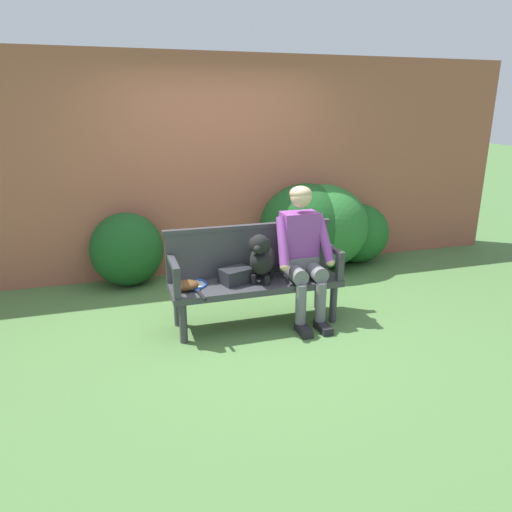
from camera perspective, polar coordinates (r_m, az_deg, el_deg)
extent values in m
plane|color=#4C753D|center=(4.63, 0.00, -8.10)|extent=(40.00, 40.00, 0.00)
cube|color=#9E5642|center=(5.96, -5.18, 10.72)|extent=(8.00, 0.30, 2.61)
ellipsoid|color=#1E5B23|center=(6.46, 12.12, 2.72)|extent=(0.84, 0.76, 0.79)
ellipsoid|color=#194C1E|center=(5.67, -15.30, 0.77)|extent=(0.83, 0.73, 0.86)
ellipsoid|color=#286B2D|center=(6.11, 7.93, 3.52)|extent=(1.20, 1.09, 1.08)
ellipsoid|color=#194C1E|center=(6.03, 6.02, 3.48)|extent=(1.18, 1.12, 1.10)
cube|color=#38383D|center=(4.47, 0.00, -3.43)|extent=(1.61, 0.48, 0.06)
cylinder|color=#38383D|center=(4.25, -8.76, -7.98)|extent=(0.07, 0.07, 0.37)
cylinder|color=#38383D|center=(4.65, 9.29, -5.70)|extent=(0.07, 0.07, 0.37)
cylinder|color=#38383D|center=(4.57, -9.45, -6.10)|extent=(0.07, 0.07, 0.37)
cylinder|color=#38383D|center=(4.95, 7.46, -4.15)|extent=(0.07, 0.07, 0.37)
cube|color=#38383D|center=(4.57, -0.77, 0.52)|extent=(1.61, 0.05, 0.46)
cube|color=#38383D|center=(4.51, -0.79, 3.56)|extent=(1.65, 0.06, 0.04)
cube|color=#38383D|center=(4.08, -9.51, -3.50)|extent=(0.06, 0.06, 0.24)
cube|color=#38383D|center=(4.22, -9.99, -0.79)|extent=(0.06, 0.48, 0.04)
cube|color=#38383D|center=(4.52, 10.09, -1.45)|extent=(0.06, 0.06, 0.24)
cube|color=#38383D|center=(4.65, 9.07, 0.95)|extent=(0.06, 0.48, 0.04)
cube|color=black|center=(4.43, 5.73, -8.89)|extent=(0.10, 0.24, 0.07)
cylinder|color=slate|center=(4.41, 5.42, -5.81)|extent=(0.10, 0.10, 0.38)
cylinder|color=slate|center=(4.45, 4.76, -2.08)|extent=(0.15, 0.31, 0.15)
cube|color=black|center=(4.51, 8.11, -8.51)|extent=(0.10, 0.24, 0.07)
cylinder|color=slate|center=(4.48, 7.80, -5.48)|extent=(0.10, 0.10, 0.38)
cylinder|color=slate|center=(4.52, 7.11, -1.82)|extent=(0.15, 0.31, 0.15)
cube|color=slate|center=(4.61, 5.21, -1.10)|extent=(0.32, 0.24, 0.20)
cube|color=#843D93|center=(4.55, 5.20, 2.08)|extent=(0.34, 0.22, 0.52)
cylinder|color=#843D93|center=(4.37, 3.22, 1.74)|extent=(0.14, 0.32, 0.45)
sphere|color=#DBB28E|center=(4.32, 3.46, -1.24)|extent=(0.09, 0.09, 0.09)
cylinder|color=#843D93|center=(4.53, 8.22, 2.14)|extent=(0.14, 0.32, 0.45)
sphere|color=#DBB28E|center=(4.50, 8.96, -0.67)|extent=(0.09, 0.09, 0.09)
sphere|color=#DBB28E|center=(4.45, 5.44, 7.11)|extent=(0.20, 0.20, 0.20)
ellipsoid|color=tan|center=(4.45, 5.41, 7.51)|extent=(0.21, 0.21, 0.14)
cylinder|color=black|center=(4.37, -0.31, -2.85)|extent=(0.05, 0.05, 0.09)
cylinder|color=black|center=(4.34, 1.35, -2.97)|extent=(0.05, 0.05, 0.09)
cylinder|color=black|center=(4.56, 0.23, -1.95)|extent=(0.05, 0.05, 0.09)
cylinder|color=black|center=(4.54, 1.82, -2.06)|extent=(0.05, 0.05, 0.09)
ellipsoid|color=black|center=(4.40, 0.78, -0.42)|extent=(0.37, 0.42, 0.28)
sphere|color=black|center=(4.28, 0.48, -0.62)|extent=(0.16, 0.16, 0.16)
sphere|color=black|center=(4.19, 0.40, 1.43)|extent=(0.18, 0.18, 0.18)
ellipsoid|color=black|center=(4.13, 0.19, 0.90)|extent=(0.11, 0.13, 0.07)
ellipsoid|color=black|center=(4.22, -0.56, 1.38)|extent=(0.07, 0.06, 0.13)
ellipsoid|color=black|center=(4.20, 1.43, 1.27)|extent=(0.07, 0.06, 0.13)
sphere|color=black|center=(4.54, 1.17, 0.89)|extent=(0.08, 0.08, 0.08)
torus|color=blue|center=(4.40, -7.79, -3.38)|extent=(0.32, 0.32, 0.02)
cylinder|color=silver|center=(4.40, -7.79, -3.47)|extent=(0.25, 0.25, 0.00)
cube|color=blue|center=(4.25, -7.16, -4.06)|extent=(0.04, 0.07, 0.02)
cylinder|color=black|center=(4.12, -6.58, -4.72)|extent=(0.05, 0.22, 0.03)
ellipsoid|color=brown|center=(4.28, -8.36, -3.51)|extent=(0.23, 0.18, 0.09)
cube|color=#232328|center=(4.40, -2.44, -2.37)|extent=(0.33, 0.28, 0.14)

